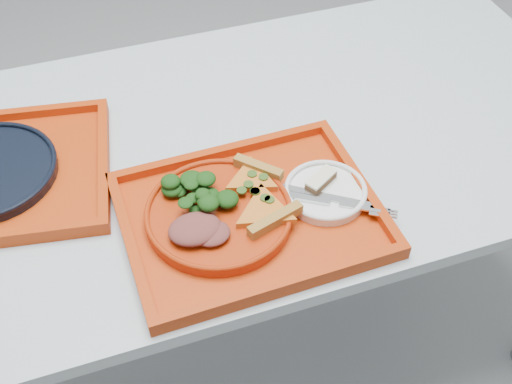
{
  "coord_description": "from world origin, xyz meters",
  "views": [
    {
      "loc": [
        -0.27,
        -0.93,
        1.62
      ],
      "look_at": [
        -0.01,
        -0.18,
        0.78
      ],
      "focal_mm": 45.0,
      "sensor_mm": 36.0,
      "label": 1
    }
  ],
  "objects": [
    {
      "name": "meat_portion",
      "position": [
        -0.14,
        -0.24,
        0.79
      ],
      "size": [
        0.09,
        0.07,
        0.03
      ],
      "primitive_type": "ellipsoid",
      "color": "brown",
      "rests_on": "dinner_plate"
    },
    {
      "name": "salad_heap",
      "position": [
        -0.11,
        -0.16,
        0.8
      ],
      "size": [
        0.1,
        0.09,
        0.05
      ],
      "primitive_type": "ellipsoid",
      "color": "black",
      "rests_on": "dinner_plate"
    },
    {
      "name": "fork",
      "position": [
        0.12,
        -0.25,
        0.78
      ],
      "size": [
        0.17,
        0.12,
        0.01
      ],
      "primitive_type": "cube",
      "rotation": [
        0.0,
        0.0,
        -0.56
      ],
      "color": "silver",
      "rests_on": "side_plate"
    },
    {
      "name": "table",
      "position": [
        0.0,
        0.0,
        0.68
      ],
      "size": [
        1.6,
        0.8,
        0.75
      ],
      "color": "silver",
      "rests_on": "ground"
    },
    {
      "name": "dessert_bar",
      "position": [
        0.11,
        -0.19,
        0.79
      ],
      "size": [
        0.07,
        0.06,
        0.02
      ],
      "rotation": [
        0.0,
        0.0,
        0.54
      ],
      "color": "#4C3019",
      "rests_on": "side_plate"
    },
    {
      "name": "dinner_plate",
      "position": [
        -0.09,
        -0.2,
        0.77
      ],
      "size": [
        0.26,
        0.26,
        0.02
      ],
      "primitive_type": "cylinder",
      "color": "#A92B0B",
      "rests_on": "tray_main"
    },
    {
      "name": "side_plate",
      "position": [
        0.11,
        -0.21,
        0.77
      ],
      "size": [
        0.15,
        0.15,
        0.01
      ],
      "primitive_type": "cylinder",
      "color": "white",
      "rests_on": "tray_main"
    },
    {
      "name": "tray_main",
      "position": [
        -0.03,
        -0.21,
        0.76
      ],
      "size": [
        0.46,
        0.36,
        0.01
      ],
      "primitive_type": "cube",
      "rotation": [
        0.0,
        0.0,
        0.02
      ],
      "color": "#B23109",
      "rests_on": "table"
    },
    {
      "name": "knife",
      "position": [
        0.1,
        -0.22,
        0.78
      ],
      "size": [
        0.16,
        0.12,
        0.01
      ],
      "primitive_type": "cube",
      "rotation": [
        0.0,
        0.0,
        -0.6
      ],
      "color": "silver",
      "rests_on": "side_plate"
    },
    {
      "name": "ground",
      "position": [
        0.0,
        0.0,
        0.0
      ],
      "size": [
        10.0,
        10.0,
        0.0
      ],
      "primitive_type": "plane",
      "color": "gray",
      "rests_on": "ground"
    },
    {
      "name": "pizza_slice_b",
      "position": [
        -0.01,
        -0.15,
        0.79
      ],
      "size": [
        0.14,
        0.14,
        0.02
      ],
      "primitive_type": null,
      "rotation": [
        0.0,
        0.0,
        3.89
      ],
      "color": "gold",
      "rests_on": "dinner_plate"
    },
    {
      "name": "pizza_slice_a",
      "position": [
        -0.01,
        -0.23,
        0.79
      ],
      "size": [
        0.14,
        0.15,
        0.02
      ],
      "primitive_type": null,
      "rotation": [
        0.0,
        0.0,
        1.87
      ],
      "color": "gold",
      "rests_on": "dinner_plate"
    }
  ]
}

